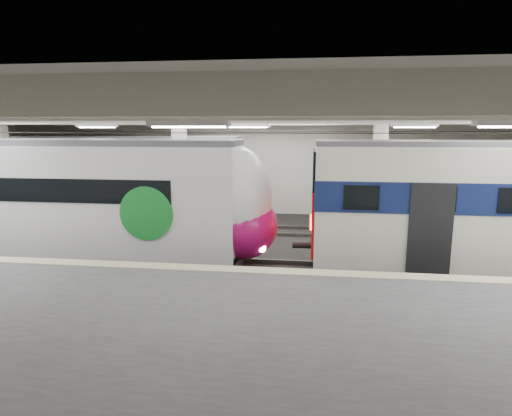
# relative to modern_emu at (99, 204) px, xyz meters

# --- Properties ---
(station_hall) EXTENTS (36.00, 24.00, 5.75)m
(station_hall) POSITION_rel_modern_emu_xyz_m (5.08, -1.74, 1.04)
(station_hall) COLOR black
(station_hall) RESTS_ON ground
(modern_emu) EXTENTS (13.88, 2.87, 4.47)m
(modern_emu) POSITION_rel_modern_emu_xyz_m (0.00, 0.00, 0.00)
(modern_emu) COLOR white
(modern_emu) RESTS_ON ground
(far_train) EXTENTS (14.15, 3.51, 4.48)m
(far_train) POSITION_rel_modern_emu_xyz_m (-2.93, 5.50, 0.11)
(far_train) COLOR white
(far_train) RESTS_ON ground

